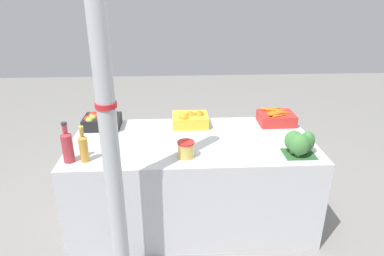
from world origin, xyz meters
The scene contains 10 objects.
ground_plane centered at (0.00, 0.00, 0.00)m, with size 10.00×10.00×0.00m, color gray.
market_table centered at (0.00, 0.00, 0.37)m, with size 1.90×0.93×0.74m, color silver.
support_pole centered at (-0.51, -0.67, 1.16)m, with size 0.12×0.12×2.32m.
apple_crate centered at (-0.77, 0.30, 0.81)m, with size 0.30×0.24×0.14m.
orange_crate centered at (0.01, 0.29, 0.80)m, with size 0.30×0.24×0.14m.
carrot_crate centered at (0.76, 0.30, 0.80)m, with size 0.30×0.24×0.13m.
broccoli_pile centered at (0.75, -0.29, 0.84)m, with size 0.22×0.22×0.18m.
juice_bottle_ruby centered at (-0.87, -0.31, 0.87)m, with size 0.08×0.08×0.29m.
juice_bottle_amber centered at (-0.76, -0.31, 0.85)m, with size 0.06×0.06×0.26m.
pickle_jar centered at (-0.06, -0.29, 0.80)m, with size 0.12×0.12×0.12m.
Camera 1 is at (-0.13, -2.46, 1.89)m, focal length 32.00 mm.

